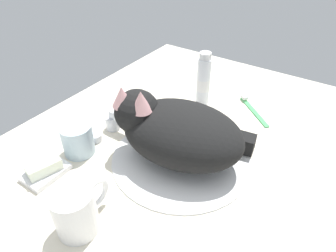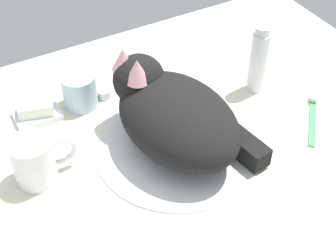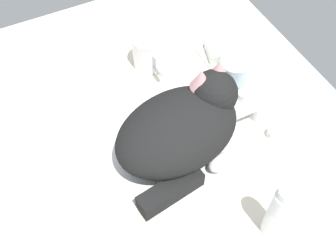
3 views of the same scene
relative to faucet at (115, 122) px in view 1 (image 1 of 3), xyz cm
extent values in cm
cube|color=silver|center=(0.00, -19.37, -3.90)|extent=(110.00, 82.50, 3.00)
cylinder|color=white|center=(0.00, -19.37, -2.01)|extent=(30.99, 30.99, 0.78)
cylinder|color=silver|center=(0.00, 1.02, -0.54)|extent=(3.60, 3.60, 3.73)
cube|color=silver|center=(0.00, -2.65, 2.33)|extent=(2.00, 7.33, 2.00)
cylinder|color=silver|center=(-5.94, 1.02, -1.50)|extent=(2.80, 2.80, 1.80)
cylinder|color=silver|center=(5.94, 1.02, -1.50)|extent=(2.80, 2.80, 1.80)
ellipsoid|color=black|center=(0.00, -19.37, 4.68)|extent=(21.79, 28.82, 12.59)
sphere|color=black|center=(-2.77, -9.73, 8.15)|extent=(11.09, 11.09, 9.79)
ellipsoid|color=white|center=(-2.49, -11.67, 6.26)|extent=(6.24, 7.07, 5.39)
cone|color=#DB9E9E|center=(-4.15, -12.16, 12.31)|extent=(4.99, 4.99, 4.41)
cone|color=#DB9E9E|center=(-4.78, -7.79, 12.31)|extent=(4.99, 4.99, 4.41)
cube|color=black|center=(9.14, -25.40, 0.29)|extent=(5.76, 14.01, 3.81)
ellipsoid|color=white|center=(7.89, -13.54, 0.10)|extent=(4.36, 6.06, 3.43)
cylinder|color=white|center=(-25.31, -14.03, 2.01)|extent=(7.32, 7.32, 8.81)
torus|color=white|center=(-20.45, -14.03, 2.01)|extent=(5.93, 1.00, 5.93)
cylinder|color=silver|center=(-11.00, 1.19, 1.19)|extent=(6.99, 6.99, 7.17)
cube|color=white|center=(-20.16, 1.69, -1.80)|extent=(9.00, 6.40, 1.20)
cube|color=silver|center=(-20.16, 1.69, 0.04)|extent=(7.63, 5.77, 2.48)
cylinder|color=white|center=(23.28, -11.75, 4.31)|extent=(3.68, 3.68, 13.42)
cylinder|color=white|center=(23.28, -11.75, 3.64)|extent=(3.75, 3.75, 3.36)
cylinder|color=white|center=(23.28, -11.75, 11.92)|extent=(3.12, 3.12, 1.80)
cube|color=#4CB266|center=(27.10, -25.94, -2.00)|extent=(10.88, 11.83, 0.80)
cube|color=white|center=(31.36, -21.25, -1.20)|extent=(2.54, 2.60, 0.80)
camera|label=1|loc=(-43.13, -44.86, 43.57)|focal=32.21mm
camera|label=2|loc=(-33.64, -76.51, 64.50)|focal=53.70mm
camera|label=3|loc=(41.72, -42.22, 71.67)|focal=44.48mm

